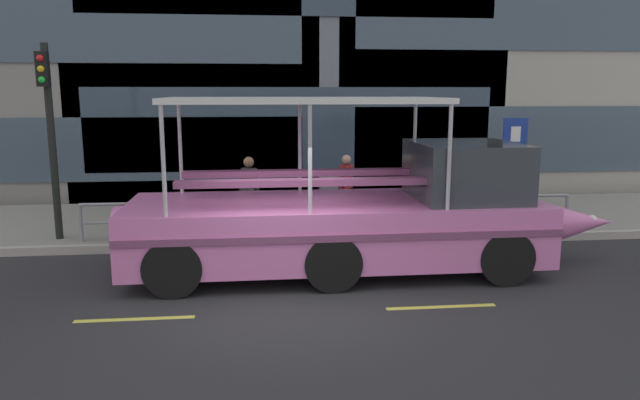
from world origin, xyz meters
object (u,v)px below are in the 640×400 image
(parking_sign, at_px, (514,153))
(pedestrian_near_bow, at_px, (473,184))
(pedestrian_mid_left, at_px, (346,181))
(traffic_light_pole, at_px, (49,123))
(pedestrian_mid_right, at_px, (249,187))
(duck_tour_boat, at_px, (364,216))

(parking_sign, height_order, pedestrian_near_bow, parking_sign)
(pedestrian_near_bow, bearing_deg, pedestrian_mid_left, 173.66)
(traffic_light_pole, xyz_separation_m, pedestrian_near_bow, (9.80, 0.87, -1.63))
(pedestrian_mid_left, relative_size, pedestrian_mid_right, 0.96)
(pedestrian_mid_left, bearing_deg, pedestrian_mid_right, -159.92)
(parking_sign, relative_size, duck_tour_boat, 0.27)
(traffic_light_pole, distance_m, pedestrian_mid_right, 4.49)
(pedestrian_near_bow, distance_m, pedestrian_mid_right, 5.61)
(traffic_light_pole, height_order, duck_tour_boat, traffic_light_pole)
(parking_sign, xyz_separation_m, pedestrian_mid_right, (-6.33, 0.07, -0.72))
(traffic_light_pole, bearing_deg, pedestrian_mid_left, 10.47)
(pedestrian_mid_right, bearing_deg, traffic_light_pole, -175.34)
(traffic_light_pole, bearing_deg, parking_sign, 1.50)
(traffic_light_pole, height_order, parking_sign, traffic_light_pole)
(traffic_light_pole, xyz_separation_m, pedestrian_mid_right, (4.22, 0.34, -1.51))
(pedestrian_mid_left, xyz_separation_m, pedestrian_mid_right, (-2.41, -0.88, 0.04))
(pedestrian_near_bow, height_order, pedestrian_mid_left, pedestrian_mid_left)
(traffic_light_pole, height_order, pedestrian_mid_left, traffic_light_pole)
(pedestrian_near_bow, height_order, pedestrian_mid_right, pedestrian_mid_right)
(parking_sign, bearing_deg, traffic_light_pole, -178.50)
(duck_tour_boat, bearing_deg, pedestrian_near_bow, 44.06)
(pedestrian_mid_right, bearing_deg, duck_tour_boat, -51.38)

